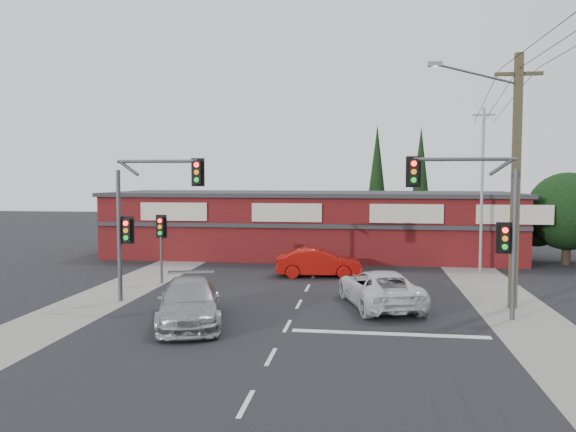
# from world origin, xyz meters

# --- Properties ---
(ground) EXTENTS (120.00, 120.00, 0.00)m
(ground) POSITION_xyz_m (0.00, 0.00, 0.00)
(ground) COLOR black
(ground) RESTS_ON ground
(road_strip) EXTENTS (14.00, 70.00, 0.01)m
(road_strip) POSITION_xyz_m (0.00, 5.00, 0.01)
(road_strip) COLOR black
(road_strip) RESTS_ON ground
(verge_left) EXTENTS (3.00, 70.00, 0.02)m
(verge_left) POSITION_xyz_m (-8.50, 5.00, 0.01)
(verge_left) COLOR gray
(verge_left) RESTS_ON ground
(verge_right) EXTENTS (3.00, 70.00, 0.02)m
(verge_right) POSITION_xyz_m (8.50, 5.00, 0.01)
(verge_right) COLOR gray
(verge_right) RESTS_ON ground
(stop_line) EXTENTS (6.50, 0.35, 0.01)m
(stop_line) POSITION_xyz_m (3.50, -1.50, 0.01)
(stop_line) COLOR silver
(stop_line) RESTS_ON ground
(white_suv) EXTENTS (3.78, 5.79, 1.48)m
(white_suv) POSITION_xyz_m (3.26, 2.53, 0.74)
(white_suv) COLOR silver
(white_suv) RESTS_ON ground
(silver_suv) EXTENTS (3.56, 5.68, 1.53)m
(silver_suv) POSITION_xyz_m (-3.50, -1.05, 0.77)
(silver_suv) COLOR #989A9D
(silver_suv) RESTS_ON ground
(red_sedan) EXTENTS (4.60, 2.01, 1.47)m
(red_sedan) POSITION_xyz_m (0.26, 8.98, 0.73)
(red_sedan) COLOR #A50F0A
(red_sedan) RESTS_ON ground
(lane_dashes) EXTENTS (0.12, 32.24, 0.01)m
(lane_dashes) POSITION_xyz_m (0.00, -2.68, 0.01)
(lane_dashes) COLOR silver
(lane_dashes) RESTS_ON ground
(shop_building) EXTENTS (27.30, 8.40, 4.22)m
(shop_building) POSITION_xyz_m (-0.99, 16.99, 2.13)
(shop_building) COLOR #4F0F11
(shop_building) RESTS_ON ground
(tree_cluster) EXTENTS (5.90, 5.10, 5.50)m
(tree_cluster) POSITION_xyz_m (14.69, 15.44, 2.90)
(tree_cluster) COLOR #2D2116
(tree_cluster) RESTS_ON ground
(conifer_near) EXTENTS (1.80, 1.80, 9.25)m
(conifer_near) POSITION_xyz_m (3.50, 24.00, 5.48)
(conifer_near) COLOR #2D2116
(conifer_near) RESTS_ON ground
(conifer_far) EXTENTS (1.80, 1.80, 9.25)m
(conifer_far) POSITION_xyz_m (7.00, 26.00, 5.48)
(conifer_far) COLOR #2D2116
(conifer_far) RESTS_ON ground
(traffic_mast_left) EXTENTS (3.77, 0.27, 5.97)m
(traffic_mast_left) POSITION_xyz_m (-6.43, 2.00, 3.93)
(traffic_mast_left) COLOR #47494C
(traffic_mast_left) RESTS_ON ground
(traffic_mast_right) EXTENTS (3.96, 0.27, 5.97)m
(traffic_mast_right) POSITION_xyz_m (6.86, 1.00, 3.95)
(traffic_mast_right) COLOR #47494C
(traffic_mast_right) RESTS_ON ground
(pedestal_signal) EXTENTS (0.55, 0.27, 3.38)m
(pedestal_signal) POSITION_xyz_m (-7.20, 6.01, 2.41)
(pedestal_signal) COLOR #47494C
(pedestal_signal) RESTS_ON ground
(utility_pole) EXTENTS (4.38, 0.59, 10.00)m
(utility_pole) POSITION_xyz_m (8.36, 2.99, 5.40)
(utility_pole) COLOR #4A432A
(utility_pole) RESTS_ON ground
(steel_pole) EXTENTS (1.20, 0.16, 9.00)m
(steel_pole) POSITION_xyz_m (9.00, 12.00, 4.70)
(steel_pole) COLOR gray
(steel_pole) RESTS_ON ground
(power_lines) EXTENTS (2.01, 29.00, 1.22)m
(power_lines) POSITION_xyz_m (8.47, -2.47, 9.04)
(power_lines) COLOR black
(power_lines) RESTS_ON ground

